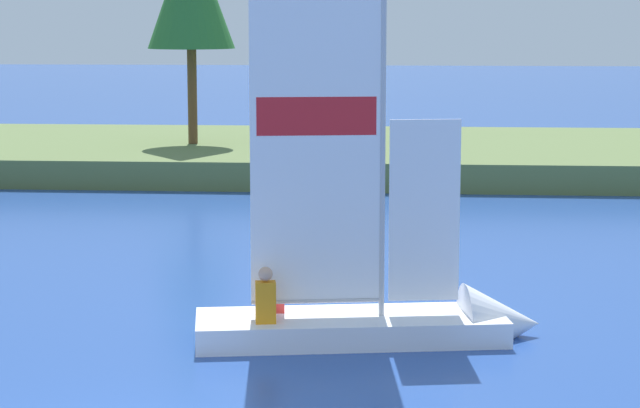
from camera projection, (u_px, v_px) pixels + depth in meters
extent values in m
cube|color=#5B703D|center=(330.00, 155.00, 36.31)|extent=(80.00, 10.63, 0.77)
cylinder|color=brown|center=(192.00, 96.00, 35.60)|extent=(0.28, 0.28, 2.84)
cube|color=white|center=(351.00, 328.00, 16.96)|extent=(4.54, 2.04, 0.36)
cone|color=white|center=(502.00, 324.00, 17.15)|extent=(1.28, 1.37, 1.21)
cylinder|color=#B7B7BC|center=(383.00, 128.00, 16.55)|extent=(0.08, 0.08, 5.33)
cube|color=white|center=(317.00, 143.00, 16.50)|extent=(1.83, 0.33, 4.43)
cube|color=red|center=(317.00, 116.00, 16.44)|extent=(1.65, 0.31, 0.53)
cube|color=white|center=(424.00, 211.00, 16.79)|extent=(1.00, 0.19, 2.59)
cylinder|color=#B7B7BC|center=(317.00, 301.00, 16.85)|extent=(1.83, 0.36, 0.06)
cube|color=orange|center=(266.00, 302.00, 16.49)|extent=(0.31, 0.24, 0.58)
sphere|color=tan|center=(265.00, 274.00, 16.42)|extent=(0.20, 0.20, 0.20)
cube|color=red|center=(274.00, 294.00, 17.09)|extent=(0.31, 0.24, 0.53)
sphere|color=tan|center=(274.00, 269.00, 17.03)|extent=(0.20, 0.20, 0.20)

